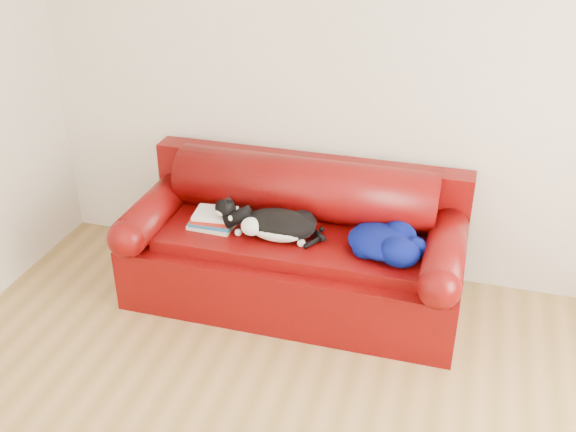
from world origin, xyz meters
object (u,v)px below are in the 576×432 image
book_stack (214,219)px  blanket (385,241)px  sofa_base (294,266)px  cat (279,226)px

book_stack → blanket: 1.09m
blanket → sofa_base: bearing=172.8°
sofa_base → book_stack: size_ratio=7.27×
sofa_base → book_stack: bearing=-172.0°
cat → book_stack: bearing=157.0°
book_stack → blanket: bearing=-0.1°
book_stack → blanket: size_ratio=0.52×
book_stack → blanket: blanket is taller
sofa_base → blanket: size_ratio=3.79×
sofa_base → blanket: bearing=-7.2°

